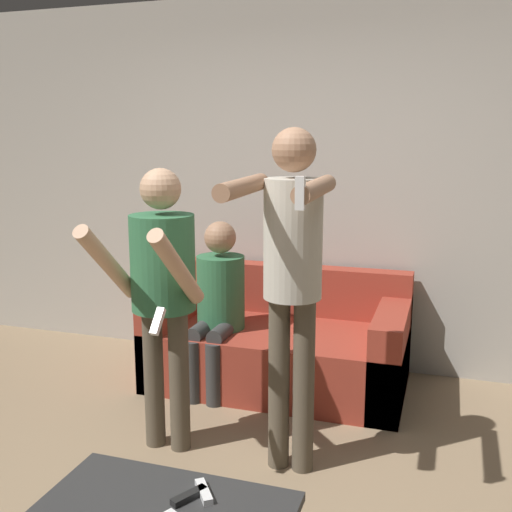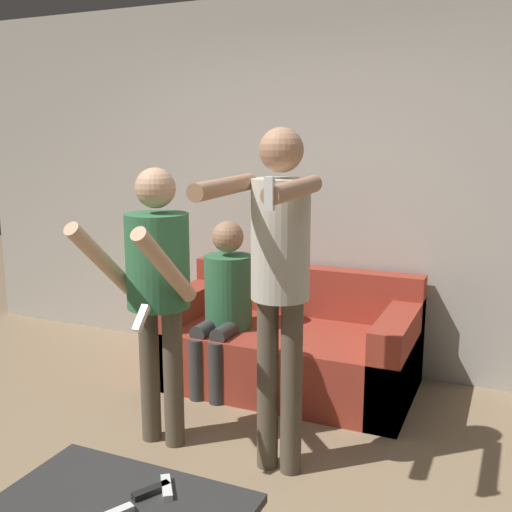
{
  "view_description": "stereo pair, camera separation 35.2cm",
  "coord_description": "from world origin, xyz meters",
  "views": [
    {
      "loc": [
        0.97,
        -2.18,
        1.7
      ],
      "look_at": [
        -0.1,
        1.11,
        1.01
      ],
      "focal_mm": 42.0,
      "sensor_mm": 36.0,
      "label": 1
    },
    {
      "loc": [
        1.3,
        -2.05,
        1.7
      ],
      "look_at": [
        -0.1,
        1.11,
        1.01
      ],
      "focal_mm": 42.0,
      "sensor_mm": 36.0,
      "label": 2
    }
  ],
  "objects": [
    {
      "name": "remote_far",
      "position": [
        0.15,
        -0.31,
        0.39
      ],
      "size": [
        0.12,
        0.14,
        0.02
      ],
      "color": "white",
      "rests_on": "coffee_table"
    },
    {
      "name": "person_standing_right",
      "position": [
        0.25,
        0.58,
        1.09
      ],
      "size": [
        0.41,
        0.7,
        1.75
      ],
      "color": "brown",
      "rests_on": "ground_plane"
    },
    {
      "name": "person_seated",
      "position": [
        -0.48,
        1.44,
        0.63
      ],
      "size": [
        0.32,
        0.54,
        1.15
      ],
      "color": "#383838",
      "rests_on": "ground_plane"
    },
    {
      "name": "person_standing_left",
      "position": [
        -0.45,
        0.59,
        0.96
      ],
      "size": [
        0.46,
        0.67,
        1.55
      ],
      "color": "brown",
      "rests_on": "ground_plane"
    },
    {
      "name": "couch",
      "position": [
        -0.1,
        1.65,
        0.27
      ],
      "size": [
        1.72,
        0.92,
        0.77
      ],
      "color": "#9E3828",
      "rests_on": "ground_plane"
    },
    {
      "name": "wall_back",
      "position": [
        0.0,
        2.15,
        1.35
      ],
      "size": [
        6.4,
        0.06,
        2.7
      ],
      "color": "#B7B2A8",
      "rests_on": "ground_plane"
    },
    {
      "name": "remote_mid",
      "position": [
        0.11,
        -0.35,
        0.39
      ],
      "size": [
        0.1,
        0.15,
        0.02
      ],
      "color": "black",
      "rests_on": "coffee_table"
    },
    {
      "name": "coffee_table",
      "position": [
        0.05,
        -0.44,
        0.34
      ],
      "size": [
        0.93,
        0.53,
        0.38
      ],
      "color": "#2D2D2D",
      "rests_on": "ground_plane"
    }
  ]
}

